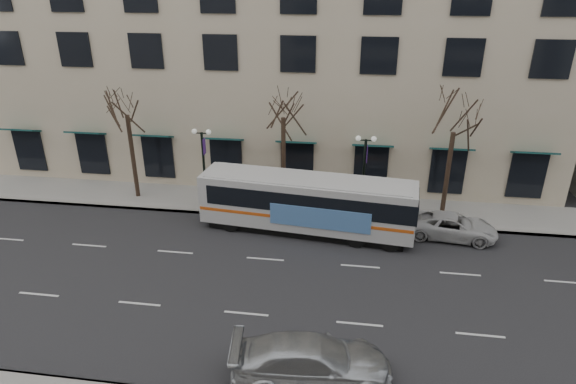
% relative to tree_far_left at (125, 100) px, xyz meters
% --- Properties ---
extents(ground, '(160.00, 160.00, 0.00)m').
position_rel_tree_far_left_xyz_m(ground, '(10.00, -8.80, -6.70)').
color(ground, black).
rests_on(ground, ground).
extents(sidewalk_far, '(80.00, 4.00, 0.15)m').
position_rel_tree_far_left_xyz_m(sidewalk_far, '(15.00, 0.20, -6.62)').
color(sidewalk_far, gray).
rests_on(sidewalk_far, ground).
extents(building_hotel, '(40.00, 20.00, 24.00)m').
position_rel_tree_far_left_xyz_m(building_hotel, '(8.00, 12.20, 5.30)').
color(building_hotel, '#C0B193').
rests_on(building_hotel, ground).
extents(tree_far_left, '(3.60, 3.60, 8.34)m').
position_rel_tree_far_left_xyz_m(tree_far_left, '(0.00, 0.00, 0.00)').
color(tree_far_left, black).
rests_on(tree_far_left, ground).
extents(tree_far_mid, '(3.60, 3.60, 8.55)m').
position_rel_tree_far_left_xyz_m(tree_far_mid, '(10.00, 0.00, 0.21)').
color(tree_far_mid, black).
rests_on(tree_far_mid, ground).
extents(tree_far_right, '(3.60, 3.60, 8.06)m').
position_rel_tree_far_left_xyz_m(tree_far_right, '(20.00, 0.00, -0.28)').
color(tree_far_right, black).
rests_on(tree_far_right, ground).
extents(lamp_post_left, '(1.22, 0.45, 5.21)m').
position_rel_tree_far_left_xyz_m(lamp_post_left, '(5.01, -0.60, -3.75)').
color(lamp_post_left, black).
rests_on(lamp_post_left, ground).
extents(lamp_post_right, '(1.22, 0.45, 5.21)m').
position_rel_tree_far_left_xyz_m(lamp_post_right, '(15.01, -0.60, -3.75)').
color(lamp_post_right, black).
rests_on(lamp_post_right, ground).
extents(city_bus, '(12.57, 4.00, 3.35)m').
position_rel_tree_far_left_xyz_m(city_bus, '(11.90, -3.03, -4.87)').
color(city_bus, silver).
rests_on(city_bus, ground).
extents(silver_car, '(6.15, 3.11, 1.71)m').
position_rel_tree_far_left_xyz_m(silver_car, '(13.25, -14.49, -5.84)').
color(silver_car, '#AEB2B6').
rests_on(silver_car, ground).
extents(white_pickup, '(5.20, 2.79, 1.39)m').
position_rel_tree_far_left_xyz_m(white_pickup, '(20.14, -2.60, -6.00)').
color(white_pickup, silver).
rests_on(white_pickup, ground).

